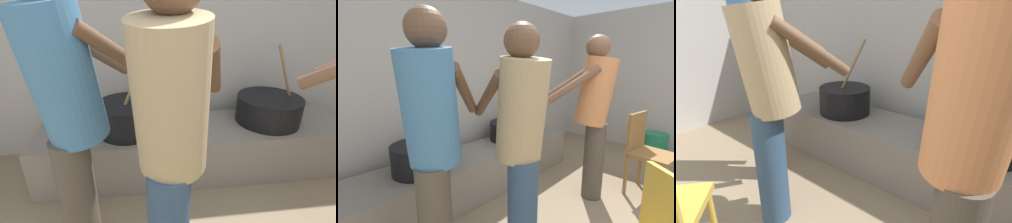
# 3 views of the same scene
# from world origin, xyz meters

# --- Properties ---
(block_enclosure_rear) EXTENTS (5.58, 0.20, 2.28)m
(block_enclosure_rear) POSITION_xyz_m (0.00, 2.61, 1.14)
(block_enclosure_rear) COLOR #ADA8A0
(block_enclosure_rear) RESTS_ON ground_plane
(hearth_ledge) EXTENTS (2.74, 0.60, 0.44)m
(hearth_ledge) POSITION_xyz_m (-0.18, 2.09, 0.22)
(hearth_ledge) COLOR slate
(hearth_ledge) RESTS_ON ground_plane
(cooking_pot_main) EXTENTS (0.55, 0.55, 0.68)m
(cooking_pot_main) POSITION_xyz_m (0.44, 2.12, 0.55)
(cooking_pot_main) COLOR black
(cooking_pot_main) RESTS_ON hearth_ledge
(cooking_pot_secondary) EXTENTS (0.48, 0.48, 0.71)m
(cooking_pot_secondary) POSITION_xyz_m (-0.79, 2.09, 0.57)
(cooking_pot_secondary) COLOR black
(cooking_pot_secondary) RESTS_ON hearth_ledge
(cook_in_orange_shirt) EXTENTS (0.67, 0.73, 1.66)m
(cook_in_orange_shirt) POSITION_xyz_m (0.57, 1.13, 0.95)
(cook_in_orange_shirt) COLOR #4C4238
(cook_in_orange_shirt) RESTS_ON ground_plane
(cook_in_tan_shirt) EXTENTS (0.54, 0.74, 1.62)m
(cook_in_tan_shirt) POSITION_xyz_m (-0.57, 1.10, 0.93)
(cook_in_tan_shirt) COLOR navy
(cook_in_tan_shirt) RESTS_ON ground_plane
(cook_in_blue_shirt) EXTENTS (0.73, 0.69, 1.67)m
(cook_in_blue_shirt) POSITION_xyz_m (-1.03, 1.37, 0.96)
(cook_in_blue_shirt) COLOR #4C4238
(cook_in_blue_shirt) RESTS_ON ground_plane
(chair_brown_wood) EXTENTS (0.45, 0.45, 0.88)m
(chair_brown_wood) POSITION_xyz_m (1.04, 0.73, 0.49)
(chair_brown_wood) COLOR olive
(chair_brown_wood) RESTS_ON ground_plane
(bucket_green_plastic) EXTENTS (0.33, 0.33, 0.38)m
(bucket_green_plastic) POSITION_xyz_m (2.28, 0.88, 0.19)
(bucket_green_plastic) COLOR #1E7A4C
(bucket_green_plastic) RESTS_ON ground_plane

